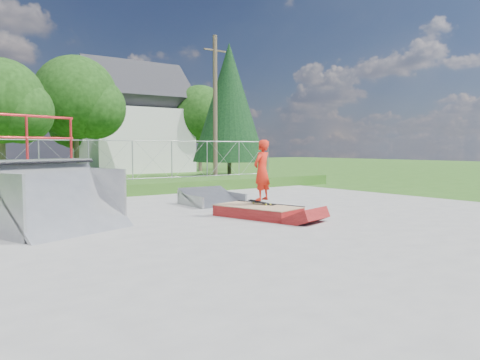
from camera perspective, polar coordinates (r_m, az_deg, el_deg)
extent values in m
plane|color=#2F5F1B|center=(11.67, -0.86, -5.75)|extent=(120.00, 120.00, 0.00)
cube|color=gray|center=(11.67, -0.86, -5.66)|extent=(20.00, 16.00, 0.04)
cube|color=#2F5F1B|center=(20.07, -16.99, -1.11)|extent=(24.00, 3.00, 0.50)
cube|color=maroon|center=(13.07, 2.17, -3.97)|extent=(1.68, 2.56, 0.33)
cube|color=#A1805C|center=(13.05, 2.17, -3.21)|extent=(1.70, 2.59, 0.02)
cube|color=black|center=(13.35, 2.67, -2.80)|extent=(0.55, 0.81, 0.13)
imported|color=red|center=(13.27, 2.69, 0.89)|extent=(0.73, 0.59, 1.72)
cube|color=silver|center=(38.67, -12.79, 4.67)|extent=(8.00, 6.00, 5.00)
cube|color=#2C2C31|center=(38.87, -12.87, 9.69)|extent=(8.40, 6.08, 6.08)
cylinder|color=brown|center=(25.72, -3.05, 8.50)|extent=(0.24, 0.24, 8.00)
cylinder|color=brown|center=(27.74, -26.93, 2.01)|extent=(0.30, 0.30, 2.45)
sphere|color=black|center=(27.83, -27.14, 8.58)|extent=(4.48, 4.48, 4.48)
sphere|color=black|center=(27.40, -25.15, 7.54)|extent=(3.36, 3.36, 3.36)
cylinder|color=brown|center=(30.75, -19.29, 2.70)|extent=(0.30, 0.30, 2.80)
sphere|color=black|center=(30.89, -19.45, 9.46)|extent=(5.12, 5.12, 5.12)
sphere|color=black|center=(30.54, -17.32, 8.37)|extent=(3.84, 3.84, 3.84)
cylinder|color=brown|center=(39.26, -4.87, 3.01)|extent=(0.30, 0.30, 2.62)
sphere|color=black|center=(39.35, -4.90, 7.99)|extent=(4.80, 4.80, 4.80)
sphere|color=black|center=(39.29, -3.31, 7.13)|extent=(3.60, 3.60, 3.60)
cylinder|color=brown|center=(39.14, -19.32, 2.42)|extent=(0.30, 0.30, 2.10)
sphere|color=black|center=(39.17, -19.41, 6.41)|extent=(3.84, 3.84, 3.84)
sphere|color=black|center=(38.91, -18.16, 5.75)|extent=(2.88, 2.88, 2.88)
cylinder|color=brown|center=(32.34, -1.31, 1.56)|extent=(0.28, 0.28, 1.20)
cone|color=black|center=(32.46, -1.33, 9.43)|extent=(5.04, 5.04, 8.10)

